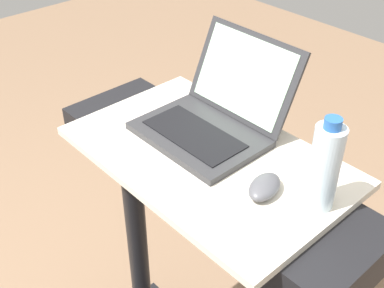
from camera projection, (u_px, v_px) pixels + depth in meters
name	position (u px, v px, depth m)	size (l,w,h in m)	color
desk_board	(207.00, 156.00, 1.20)	(0.68, 0.43, 0.02)	beige
laptop	(214.00, 115.00, 1.25)	(0.32, 0.32, 0.23)	#2D2D30
computer_mouse	(265.00, 187.00, 1.06)	(0.06, 0.10, 0.03)	#4C4C51
water_bottle	(324.00, 167.00, 0.99)	(0.06, 0.06, 0.21)	silver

